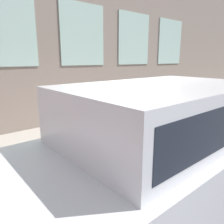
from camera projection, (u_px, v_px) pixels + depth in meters
name	position (u px, v px, depth m)	size (l,w,h in m)	color
ground_plane	(119.00, 162.00, 4.72)	(80.00, 80.00, 0.00)	#47474C
sidewalk	(80.00, 139.00, 5.87)	(3.14, 60.00, 0.12)	#A8A093
fire_hydrant	(101.00, 130.00, 5.13)	(0.38, 0.48, 0.82)	red
person	(123.00, 113.00, 5.61)	(0.28, 0.19, 1.16)	#998466
parked_truck_silver_near	(159.00, 142.00, 3.03)	(1.97, 4.49, 1.83)	black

